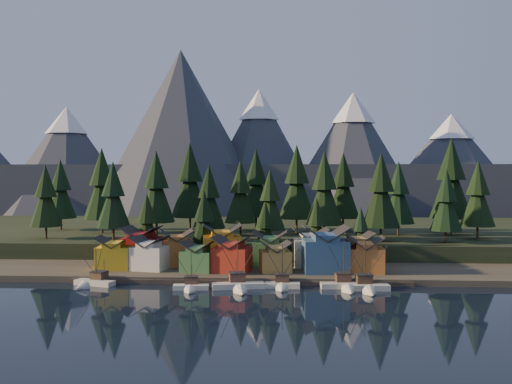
# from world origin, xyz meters

# --- Properties ---
(ground) EXTENTS (500.00, 500.00, 0.00)m
(ground) POSITION_xyz_m (0.00, 0.00, 0.00)
(ground) COLOR black
(ground) RESTS_ON ground
(shore_strip) EXTENTS (400.00, 50.00, 1.50)m
(shore_strip) POSITION_xyz_m (0.00, 40.00, 0.75)
(shore_strip) COLOR #393329
(shore_strip) RESTS_ON ground
(hillside) EXTENTS (420.00, 100.00, 6.00)m
(hillside) POSITION_xyz_m (0.00, 90.00, 3.00)
(hillside) COLOR black
(hillside) RESTS_ON ground
(dock) EXTENTS (80.00, 4.00, 1.00)m
(dock) POSITION_xyz_m (0.00, 16.50, 0.50)
(dock) COLOR #493C34
(dock) RESTS_ON ground
(mountain_ridge) EXTENTS (560.00, 190.00, 90.00)m
(mountain_ridge) POSITION_xyz_m (-4.20, 213.59, 26.06)
(mountain_ridge) COLOR #444A58
(mountain_ridge) RESTS_ON ground
(boat_0) EXTENTS (10.16, 10.63, 11.20)m
(boat_0) POSITION_xyz_m (-33.73, 11.45, 2.12)
(boat_0) COLOR beige
(boat_0) RESTS_ON ground
(boat_2) EXTENTS (8.31, 8.92, 10.19)m
(boat_2) POSITION_xyz_m (-10.25, 8.18, 2.01)
(boat_2) COLOR silver
(boat_2) RESTS_ON ground
(boat_3) EXTENTS (12.40, 13.13, 12.35)m
(boat_3) POSITION_xyz_m (0.34, 9.33, 2.20)
(boat_3) COLOR silver
(boat_3) RESTS_ON ground
(boat_4) EXTENTS (8.19, 8.92, 10.90)m
(boat_4) POSITION_xyz_m (9.94, 11.23, 2.22)
(boat_4) COLOR silver
(boat_4) RESTS_ON ground
(boat_5) EXTENTS (11.32, 12.17, 11.71)m
(boat_5) POSITION_xyz_m (24.14, 11.20, 2.12)
(boat_5) COLOR beige
(boat_5) RESTS_ON ground
(boat_6) EXTENTS (10.82, 11.65, 12.14)m
(boat_6) POSITION_xyz_m (28.58, 9.39, 2.29)
(boat_6) COLOR beige
(boat_6) RESTS_ON ground
(house_front_0) EXTENTS (9.06, 8.64, 8.37)m
(house_front_0) POSITION_xyz_m (-32.89, 25.66, 5.90)
(house_front_0) COLOR yellow
(house_front_0) RESTS_ON shore_strip
(house_front_1) EXTENTS (9.45, 9.18, 8.46)m
(house_front_1) POSITION_xyz_m (-23.60, 25.41, 5.94)
(house_front_1) COLOR silver
(house_front_1) RESTS_ON shore_strip
(house_front_2) EXTENTS (8.74, 8.79, 7.52)m
(house_front_2) POSITION_xyz_m (-11.03, 23.77, 5.45)
(house_front_2) COLOR #3B6D3C
(house_front_2) RESTS_ON shore_strip
(house_front_3) EXTENTS (9.95, 9.62, 8.79)m
(house_front_3) POSITION_xyz_m (-2.60, 23.35, 6.12)
(house_front_3) COLOR #9F2818
(house_front_3) RESTS_ON shore_strip
(house_front_4) EXTENTS (8.49, 8.96, 7.47)m
(house_front_4) POSITION_xyz_m (8.08, 24.29, 5.42)
(house_front_4) COLOR #A6823B
(house_front_4) RESTS_ON shore_strip
(house_front_5) EXTENTS (11.55, 10.65, 11.35)m
(house_front_5) POSITION_xyz_m (20.43, 24.41, 7.46)
(house_front_5) COLOR #33557A
(house_front_5) RESTS_ON shore_strip
(house_front_6) EXTENTS (9.19, 8.73, 8.81)m
(house_front_6) POSITION_xyz_m (30.22, 24.77, 6.13)
(house_front_6) COLOR #A9622B
(house_front_6) RESTS_ON shore_strip
(house_back_0) EXTENTS (10.15, 9.83, 10.00)m
(house_back_0) POSITION_xyz_m (-28.09, 34.26, 6.75)
(house_back_0) COLOR maroon
(house_back_0) RESTS_ON shore_strip
(house_back_1) EXTENTS (10.14, 10.21, 9.41)m
(house_back_1) POSITION_xyz_m (-18.12, 31.96, 6.44)
(house_back_1) COLOR #AC632C
(house_back_1) RESTS_ON shore_strip
(house_back_2) EXTENTS (11.44, 10.76, 10.74)m
(house_back_2) POSITION_xyz_m (-6.39, 34.66, 7.14)
(house_back_2) COLOR orange
(house_back_2) RESTS_ON shore_strip
(house_back_3) EXTENTS (9.28, 8.33, 9.10)m
(house_back_3) POSITION_xyz_m (6.55, 33.78, 6.28)
(house_back_3) COLOR #437740
(house_back_3) RESTS_ON shore_strip
(house_back_4) EXTENTS (9.82, 9.49, 9.87)m
(house_back_4) POSITION_xyz_m (17.09, 33.23, 6.68)
(house_back_4) COLOR silver
(house_back_4) RESTS_ON shore_strip
(house_back_5) EXTENTS (8.90, 8.99, 8.91)m
(house_back_5) POSITION_xyz_m (29.48, 33.85, 6.18)
(house_back_5) COLOR #A5733A
(house_back_5) RESTS_ON shore_strip
(tree_hill_0) EXTENTS (9.66, 9.66, 22.51)m
(tree_hill_0) POSITION_xyz_m (-62.00, 52.00, 18.30)
(tree_hill_0) COLOR #332319
(tree_hill_0) RESTS_ON hillside
(tree_hill_1) EXTENTS (12.08, 12.08, 28.15)m
(tree_hill_1) POSITION_xyz_m (-50.00, 68.00, 21.39)
(tree_hill_1) COLOR #332319
(tree_hill_1) RESTS_ON hillside
(tree_hill_2) EXTENTS (10.03, 10.03, 23.36)m
(tree_hill_2) POSITION_xyz_m (-40.00, 48.00, 18.77)
(tree_hill_2) COLOR #332319
(tree_hill_2) RESTS_ON hillside
(tree_hill_3) EXTENTS (11.56, 11.56, 26.93)m
(tree_hill_3) POSITION_xyz_m (-30.00, 60.00, 20.72)
(tree_hill_3) COLOR #332319
(tree_hill_3) RESTS_ON hillside
(tree_hill_4) EXTENTS (12.95, 12.95, 30.16)m
(tree_hill_4) POSITION_xyz_m (-22.00, 75.00, 22.49)
(tree_hill_4) COLOR #332319
(tree_hill_4) RESTS_ON hillside
(tree_hill_5) EXTENTS (9.65, 9.65, 22.47)m
(tree_hill_5) POSITION_xyz_m (-12.00, 50.00, 18.28)
(tree_hill_5) COLOR #332319
(tree_hill_5) RESTS_ON hillside
(tree_hill_6) EXTENTS (10.36, 10.36, 24.14)m
(tree_hill_6) POSITION_xyz_m (-4.00, 65.00, 19.19)
(tree_hill_6) COLOR #332319
(tree_hill_6) RESTS_ON hillside
(tree_hill_7) EXTENTS (9.14, 9.14, 21.30)m
(tree_hill_7) POSITION_xyz_m (6.00, 48.00, 17.64)
(tree_hill_7) COLOR #332319
(tree_hill_7) RESTS_ON hillside
(tree_hill_8) EXTENTS (12.56, 12.56, 29.26)m
(tree_hill_8) POSITION_xyz_m (14.00, 72.00, 22.00)
(tree_hill_8) COLOR #332319
(tree_hill_8) RESTS_ON hillside
(tree_hill_9) EXTENTS (11.43, 11.43, 26.63)m
(tree_hill_9) POSITION_xyz_m (22.00, 55.00, 20.56)
(tree_hill_9) COLOR #332319
(tree_hill_9) RESTS_ON hillside
(tree_hill_10) EXTENTS (11.56, 11.56, 26.93)m
(tree_hill_10) POSITION_xyz_m (30.00, 80.00, 20.72)
(tree_hill_10) COLOR #332319
(tree_hill_10) RESTS_ON hillside
(tree_hill_11) EXTENTS (11.11, 11.11, 25.87)m
(tree_hill_11) POSITION_xyz_m (38.00, 50.00, 20.14)
(tree_hill_11) COLOR #332319
(tree_hill_11) RESTS_ON hillside
(tree_hill_12) EXTENTS (10.14, 10.14, 23.63)m
(tree_hill_12) POSITION_xyz_m (46.00, 66.00, 18.92)
(tree_hill_12) COLOR #332319
(tree_hill_12) RESTS_ON hillside
(tree_hill_13) EXTENTS (9.05, 9.05, 21.07)m
(tree_hill_13) POSITION_xyz_m (56.00, 48.00, 17.52)
(tree_hill_13) COLOR #332319
(tree_hill_13) RESTS_ON hillside
(tree_hill_14) EXTENTS (13.50, 13.50, 31.45)m
(tree_hill_14) POSITION_xyz_m (64.00, 72.00, 23.19)
(tree_hill_14) COLOR #332319
(tree_hill_14) RESTS_ON hillside
(tree_hill_15) EXTENTS (12.16, 12.16, 28.34)m
(tree_hill_15) POSITION_xyz_m (0.00, 82.00, 21.49)
(tree_hill_15) COLOR #332319
(tree_hill_15) RESTS_ON hillside
(tree_hill_16) EXTENTS (10.62, 10.62, 24.74)m
(tree_hill_16) POSITION_xyz_m (-68.00, 78.00, 19.52)
(tree_hill_16) COLOR #332319
(tree_hill_16) RESTS_ON hillside
(tree_hill_17) EXTENTS (10.21, 10.21, 23.78)m
(tree_hill_17) POSITION_xyz_m (68.00, 58.00, 19.00)
(tree_hill_17) COLOR #332319
(tree_hill_17) RESTS_ON hillside
(tree_shore_0) EXTENTS (8.06, 8.06, 18.78)m
(tree_shore_0) POSITION_xyz_m (-28.00, 40.00, 11.76)
(tree_shore_0) COLOR #332319
(tree_shore_0) RESTS_ON shore_strip
(tree_shore_1) EXTENTS (8.48, 8.48, 19.75)m
(tree_shore_1) POSITION_xyz_m (-12.00, 40.00, 12.29)
(tree_shore_1) COLOR #332319
(tree_shore_1) RESTS_ON shore_strip
(tree_shore_2) EXTENTS (7.15, 7.15, 16.65)m
(tree_shore_2) POSITION_xyz_m (5.00, 40.00, 10.59)
(tree_shore_2) COLOR #332319
(tree_shore_2) RESTS_ON shore_strip
(tree_shore_3) EXTENTS (7.65, 7.65, 17.82)m
(tree_shore_3) POSITION_xyz_m (19.00, 40.00, 11.24)
(tree_shore_3) COLOR #332319
(tree_shore_3) RESTS_ON shore_strip
(tree_shore_4) EXTENTS (6.54, 6.54, 15.24)m
(tree_shore_4) POSITION_xyz_m (31.00, 40.00, 9.82)
(tree_shore_4) COLOR #332319
(tree_shore_4) RESTS_ON shore_strip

